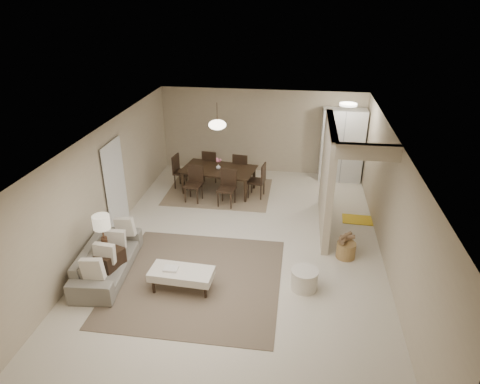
% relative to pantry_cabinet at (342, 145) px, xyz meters
% --- Properties ---
extents(floor, '(9.00, 9.00, 0.00)m').
position_rel_pantry_cabinet_xyz_m(floor, '(-2.35, -4.15, -1.05)').
color(floor, beige).
rests_on(floor, ground).
extents(ceiling, '(9.00, 9.00, 0.00)m').
position_rel_pantry_cabinet_xyz_m(ceiling, '(-2.35, -4.15, 1.45)').
color(ceiling, white).
rests_on(ceiling, back_wall).
extents(back_wall, '(6.00, 0.00, 6.00)m').
position_rel_pantry_cabinet_xyz_m(back_wall, '(-2.35, 0.35, 0.20)').
color(back_wall, tan).
rests_on(back_wall, floor).
extents(left_wall, '(0.00, 9.00, 9.00)m').
position_rel_pantry_cabinet_xyz_m(left_wall, '(-5.35, -4.15, 0.20)').
color(left_wall, tan).
rests_on(left_wall, floor).
extents(right_wall, '(0.00, 9.00, 9.00)m').
position_rel_pantry_cabinet_xyz_m(right_wall, '(0.65, -4.15, 0.20)').
color(right_wall, tan).
rests_on(right_wall, floor).
extents(partition, '(0.15, 2.50, 2.50)m').
position_rel_pantry_cabinet_xyz_m(partition, '(-0.55, -2.90, 0.20)').
color(partition, tan).
rests_on(partition, floor).
extents(doorway, '(0.04, 0.90, 2.04)m').
position_rel_pantry_cabinet_xyz_m(doorway, '(-5.32, -3.55, -0.03)').
color(doorway, black).
rests_on(doorway, floor).
extents(pantry_cabinet, '(1.20, 0.55, 2.10)m').
position_rel_pantry_cabinet_xyz_m(pantry_cabinet, '(0.00, 0.00, 0.00)').
color(pantry_cabinet, silver).
rests_on(pantry_cabinet, floor).
extents(flush_light, '(0.44, 0.44, 0.05)m').
position_rel_pantry_cabinet_xyz_m(flush_light, '(-0.05, -0.95, 1.41)').
color(flush_light, white).
rests_on(flush_light, ceiling).
extents(living_rug, '(3.20, 3.20, 0.01)m').
position_rel_pantry_cabinet_xyz_m(living_rug, '(-3.02, -5.36, -1.04)').
color(living_rug, brown).
rests_on(living_rug, floor).
extents(sofa, '(2.16, 0.99, 0.61)m').
position_rel_pantry_cabinet_xyz_m(sofa, '(-4.80, -5.36, -0.74)').
color(sofa, slate).
rests_on(sofa, floor).
extents(ottoman_bench, '(1.20, 0.60, 0.42)m').
position_rel_pantry_cabinet_xyz_m(ottoman_bench, '(-3.22, -5.66, -0.71)').
color(ottoman_bench, beige).
rests_on(ottoman_bench, living_rug).
extents(side_table, '(0.66, 0.66, 0.57)m').
position_rel_pantry_cabinet_xyz_m(side_table, '(-4.75, -5.46, -0.76)').
color(side_table, black).
rests_on(side_table, floor).
extents(table_lamp, '(0.32, 0.32, 0.76)m').
position_rel_pantry_cabinet_xyz_m(table_lamp, '(-4.75, -5.46, 0.08)').
color(table_lamp, '#49301F').
rests_on(table_lamp, side_table).
extents(round_pouf, '(0.51, 0.51, 0.40)m').
position_rel_pantry_cabinet_xyz_m(round_pouf, '(-0.97, -5.32, -0.85)').
color(round_pouf, beige).
rests_on(round_pouf, floor).
extents(wicker_basket, '(0.44, 0.44, 0.34)m').
position_rel_pantry_cabinet_xyz_m(wicker_basket, '(-0.12, -4.15, -0.88)').
color(wicker_basket, olive).
rests_on(wicker_basket, floor).
extents(dining_rug, '(2.80, 2.10, 0.01)m').
position_rel_pantry_cabinet_xyz_m(dining_rug, '(-3.34, -1.38, -1.04)').
color(dining_rug, '#7F674F').
rests_on(dining_rug, floor).
extents(dining_table, '(2.08, 1.35, 0.69)m').
position_rel_pantry_cabinet_xyz_m(dining_table, '(-3.34, -1.38, -0.71)').
color(dining_table, black).
rests_on(dining_table, dining_rug).
extents(dining_chairs, '(2.59, 2.01, 0.95)m').
position_rel_pantry_cabinet_xyz_m(dining_chairs, '(-3.34, -1.38, -0.57)').
color(dining_chairs, black).
rests_on(dining_chairs, dining_rug).
extents(vase, '(0.16, 0.16, 0.14)m').
position_rel_pantry_cabinet_xyz_m(vase, '(-3.34, -1.38, -0.30)').
color(vase, silver).
rests_on(vase, dining_table).
extents(yellow_mat, '(0.84, 0.53, 0.01)m').
position_rel_pantry_cabinet_xyz_m(yellow_mat, '(0.35, -2.47, -1.04)').
color(yellow_mat, gold).
rests_on(yellow_mat, floor).
extents(pendant_light, '(0.46, 0.46, 0.71)m').
position_rel_pantry_cabinet_xyz_m(pendant_light, '(-3.34, -1.38, 0.87)').
color(pendant_light, '#49301F').
rests_on(pendant_light, ceiling).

